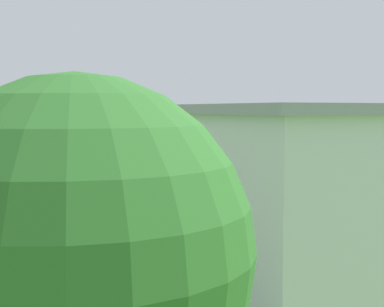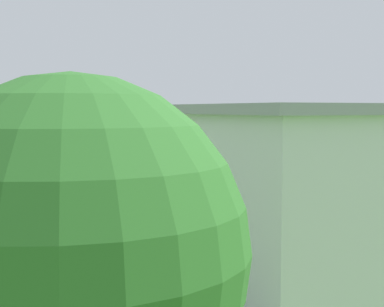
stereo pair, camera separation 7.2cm
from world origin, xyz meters
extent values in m
plane|color=#47752D|center=(0.00, 0.00, 0.00)|extent=(400.00, 400.00, 0.00)
cube|color=#384251|center=(4.55, 30.95, 2.70)|extent=(9.15, 0.36, 5.40)
cylinder|color=silver|center=(7.59, -2.25, 3.99)|extent=(5.44, 4.55, 2.28)
cone|color=black|center=(10.14, -0.28, 3.33)|extent=(1.15, 1.14, 0.91)
cube|color=silver|center=(8.11, -1.84, 3.68)|extent=(6.60, 8.05, 0.37)
cube|color=silver|center=(8.62, -1.45, 5.08)|extent=(6.60, 8.05, 0.37)
cube|color=silver|center=(5.70, -3.70, 5.56)|extent=(1.12, 0.89, 1.49)
cube|color=silver|center=(5.53, -3.83, 4.52)|extent=(2.30, 2.61, 0.26)
cylinder|color=black|center=(8.42, -2.81, 2.59)|extent=(0.59, 0.50, 0.64)
cylinder|color=black|center=(7.26, -1.30, 2.59)|extent=(0.59, 0.50, 0.64)
cylinder|color=#332D28|center=(10.15, -3.98, 4.38)|extent=(0.35, 0.29, 1.48)
cylinder|color=#332D28|center=(6.57, 0.68, 4.38)|extent=(0.35, 0.29, 1.48)
cube|color=#B7B7BC|center=(18.18, 23.69, 0.69)|extent=(1.88, 4.76, 0.74)
cube|color=#2D3842|center=(18.18, 23.69, 1.33)|extent=(1.58, 2.69, 0.55)
cylinder|color=black|center=(17.43, 25.32, 0.32)|extent=(0.25, 0.65, 0.64)
cylinder|color=black|center=(19.09, 25.24, 0.32)|extent=(0.25, 0.65, 0.64)
cylinder|color=black|center=(17.28, 22.14, 0.32)|extent=(0.25, 0.65, 0.64)
cylinder|color=black|center=(18.93, 22.06, 0.32)|extent=(0.25, 0.65, 0.64)
cylinder|color=black|center=(-6.38, 19.05, 0.48)|extent=(0.31, 0.97, 0.96)
cylinder|color=#33723F|center=(18.58, 20.02, 0.45)|extent=(0.37, 0.37, 0.90)
cylinder|color=#72338C|center=(18.58, 20.02, 1.22)|extent=(0.43, 0.43, 0.64)
sphere|color=brown|center=(18.58, 20.02, 1.66)|extent=(0.24, 0.24, 0.24)
cylinder|color=navy|center=(3.41, 21.14, 0.45)|extent=(0.34, 0.34, 0.90)
cylinder|color=beige|center=(3.41, 21.14, 1.21)|extent=(0.40, 0.40, 0.64)
sphere|color=#D8AD84|center=(3.41, 21.14, 1.65)|extent=(0.24, 0.24, 0.24)
sphere|color=#286023|center=(24.26, 47.61, 4.86)|extent=(4.77, 4.77, 4.77)
camera|label=1|loc=(25.89, 55.04, 6.75)|focal=53.14mm
camera|label=2|loc=(25.82, 55.07, 6.75)|focal=53.14mm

